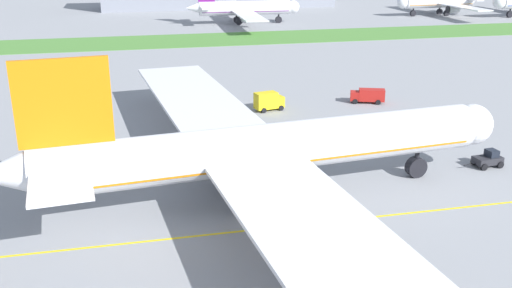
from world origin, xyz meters
The scene contains 10 objects.
ground_plane centered at (0.00, 0.00, 0.00)m, with size 600.00×600.00×0.00m, color gray.
apron_taxi_line centered at (0.00, -3.43, 0.00)m, with size 280.00×0.36×0.01m, color yellow.
grass_median_strip centered at (0.00, 115.49, 0.05)m, with size 320.00×24.00×0.10m, color #4C8438.
airliner_foreground centered at (1.23, 3.88, 5.92)m, with size 60.16×97.40×17.41m.
pushback_tug centered at (32.22, 6.96, 1.01)m, with size 5.48×2.69×2.24m.
ground_crew_wingwalker_port centered at (-9.21, 14.88, 0.99)m, with size 0.45×0.49×1.63m.
service_truck_baggage_loader centered at (29.41, 39.58, 1.41)m, with size 6.40×4.03×2.55m.
service_truck_fuel_bowser centered at (10.73, 38.83, 1.70)m, with size 5.41×3.36×3.23m.
parked_airliner_far_centre centered at (28.54, 146.66, 5.28)m, with size 40.29×62.22×15.58m.
parked_airliner_far_right centered at (107.48, 153.20, 5.18)m, with size 36.42×55.44×15.30m.
Camera 1 is at (-12.90, -55.14, 27.98)m, focal length 40.82 mm.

